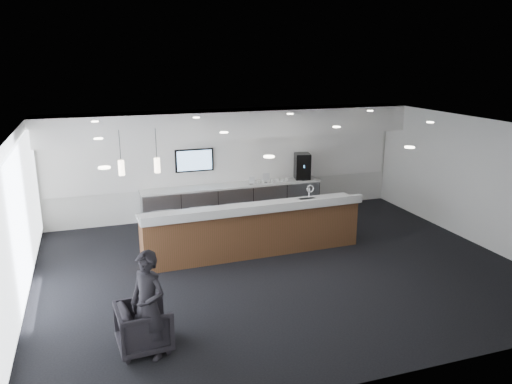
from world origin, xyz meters
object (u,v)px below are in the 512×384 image
object	(u,v)px
armchair	(144,327)
service_counter	(253,229)
lounge_guest	(148,305)
coffee_machine	(302,166)

from	to	relation	value
armchair	service_counter	bearing A→B (deg)	-46.58
armchair	lounge_guest	size ratio (longest dim) A/B	0.48
coffee_machine	armchair	world-z (taller)	coffee_machine
service_counter	lounge_guest	bearing A→B (deg)	-130.81
coffee_machine	armchair	xyz separation A→B (m)	(-5.19, -5.83, -0.95)
coffee_machine	armchair	bearing A→B (deg)	-118.93
service_counter	coffee_machine	world-z (taller)	coffee_machine
service_counter	armchair	world-z (taller)	service_counter
coffee_machine	lounge_guest	bearing A→B (deg)	-117.47
armchair	coffee_machine	bearing A→B (deg)	-46.28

